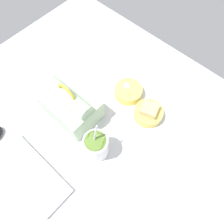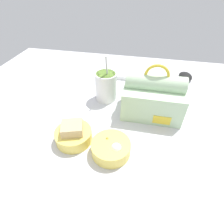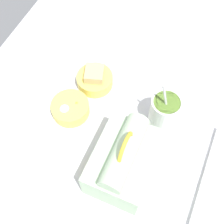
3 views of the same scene
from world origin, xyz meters
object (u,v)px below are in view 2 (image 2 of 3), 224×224
bento_bowl_sandwich (73,134)px  soup_cup (106,86)px  keyboard (138,74)px  bento_bowl_snacks (111,148)px  computer_mouse (185,76)px  lunch_bag (153,97)px

bento_bowl_sandwich → soup_cup: bearing=78.8°
keyboard → bento_bowl_snacks: 50.33cm
bento_bowl_snacks → computer_mouse: bento_bowl_snacks is taller
lunch_bag → bento_bowl_snacks: 25.47cm
lunch_bag → computer_mouse: lunch_bag is taller
soup_cup → bento_bowl_sandwich: size_ratio=1.67×
bento_bowl_snacks → bento_bowl_sandwich: bearing=169.4°
soup_cup → computer_mouse: bearing=34.2°
keyboard → soup_cup: soup_cup is taller
soup_cup → computer_mouse: soup_cup is taller
lunch_bag → soup_cup: size_ratio=1.09×
lunch_bag → computer_mouse: size_ratio=2.37×
soup_cup → computer_mouse: size_ratio=2.17×
keyboard → bento_bowl_sandwich: bearing=-109.2°
soup_cup → lunch_bag: bearing=-15.1°
keyboard → computer_mouse: bearing=2.9°
keyboard → bento_bowl_sandwich: 50.59cm
keyboard → soup_cup: (-11.64, -22.64, 5.14)cm
bento_bowl_snacks → computer_mouse: 58.12cm
computer_mouse → bento_bowl_snacks: bearing=-117.9°
bento_bowl_snacks → computer_mouse: bearing=62.1°
soup_cup → bento_bowl_sandwich: soup_cup is taller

